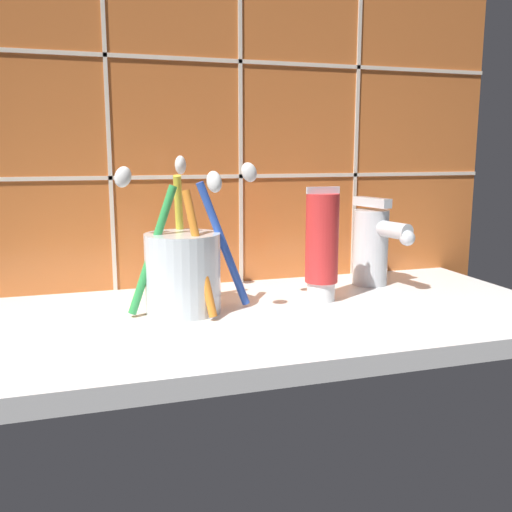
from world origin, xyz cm
name	(u,v)px	position (x,y,z in cm)	size (l,w,h in cm)	color
sink_counter	(264,320)	(0.00, 0.00, 1.00)	(67.27, 31.82, 2.00)	white
tile_wall_backsplash	(227,137)	(0.01, 16.16, 21.48)	(77.27, 1.72, 42.94)	#C6662D
toothbrush_cup	(184,268)	(-8.44, 2.72, 6.91)	(16.10, 13.18, 17.26)	silver
toothpaste_tube	(322,245)	(7.99, 2.70, 8.68)	(4.07, 3.88, 13.53)	white
sink_faucet	(373,244)	(17.76, 8.05, 7.61)	(4.78, 10.44, 11.62)	silver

